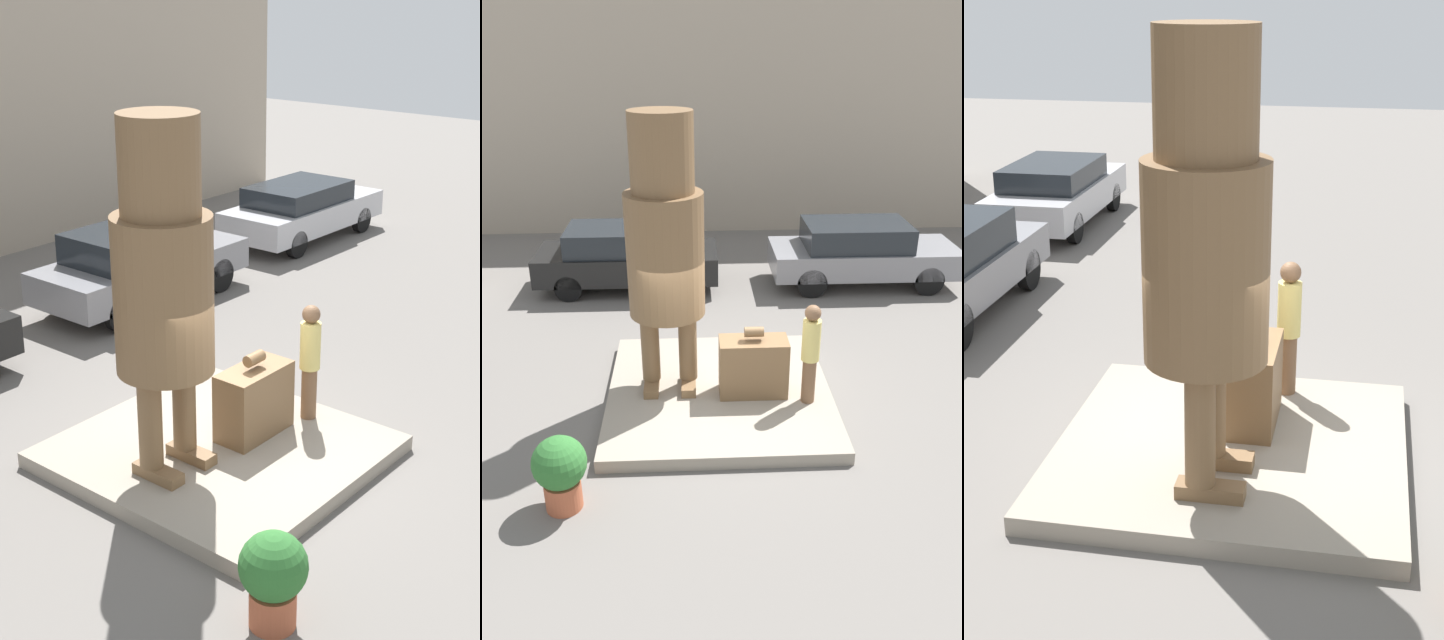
{
  "view_description": "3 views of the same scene",
  "coord_description": "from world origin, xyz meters",
  "views": [
    {
      "loc": [
        -8.09,
        -6.94,
        6.21
      ],
      "look_at": [
        0.22,
        -0.2,
        2.02
      ],
      "focal_mm": 50.0,
      "sensor_mm": 36.0,
      "label": 1
    },
    {
      "loc": [
        -0.43,
        -9.18,
        5.76
      ],
      "look_at": [
        0.05,
        0.19,
        1.41
      ],
      "focal_mm": 35.0,
      "sensor_mm": 36.0,
      "label": 2
    },
    {
      "loc": [
        -8.76,
        -1.34,
        5.1
      ],
      "look_at": [
        -0.39,
        0.24,
        1.82
      ],
      "focal_mm": 50.0,
      "sensor_mm": 36.0,
      "label": 3
    }
  ],
  "objects": [
    {
      "name": "giant_suitcase",
      "position": [
        0.55,
        -0.17,
        0.72
      ],
      "size": [
        1.13,
        0.55,
        1.22
      ],
      "color": "brown",
      "rests_on": "pedestal"
    },
    {
      "name": "statue_figure",
      "position": [
        -0.84,
        0.13,
        2.87
      ],
      "size": [
        1.23,
        1.23,
        4.53
      ],
      "color": "brown",
      "rests_on": "pedestal"
    },
    {
      "name": "tourist",
      "position": [
        1.43,
        -0.48,
        1.15
      ],
      "size": [
        0.29,
        0.29,
        1.72
      ],
      "color": "brown",
      "rests_on": "pedestal"
    },
    {
      "name": "pedestal",
      "position": [
        0.0,
        0.0,
        0.11
      ],
      "size": [
        3.76,
        3.87,
        0.21
      ],
      "color": "gray",
      "rests_on": "ground_plane"
    },
    {
      "name": "ground_plane",
      "position": [
        0.0,
        0.0,
        0.0
      ],
      "size": [
        60.0,
        60.0,
        0.0
      ],
      "primitive_type": "plane",
      "color": "slate"
    },
    {
      "name": "parked_car_silver",
      "position": [
        9.49,
        5.38,
        0.76
      ],
      "size": [
        4.55,
        1.84,
        1.42
      ],
      "color": "#B7B7BC",
      "rests_on": "ground_plane"
    }
  ]
}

